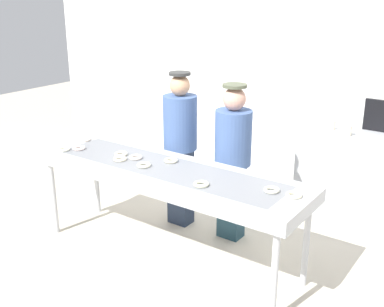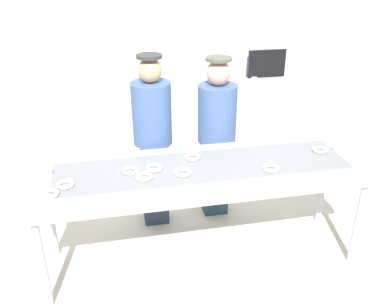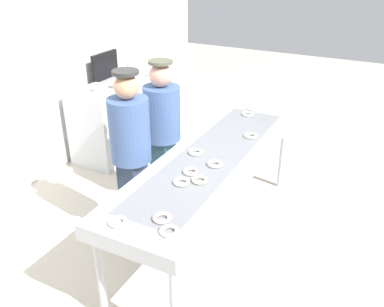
# 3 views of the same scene
# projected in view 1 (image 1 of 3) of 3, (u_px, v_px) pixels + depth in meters

# --- Properties ---
(ground_plane) EXTENTS (16.00, 16.00, 0.00)m
(ground_plane) POSITION_uv_depth(u_px,v_px,m) (168.00, 256.00, 4.69)
(ground_plane) COLOR beige
(back_wall) EXTENTS (8.00, 0.12, 2.95)m
(back_wall) POSITION_uv_depth(u_px,v_px,m) (284.00, 72.00, 6.08)
(back_wall) COLOR white
(back_wall) RESTS_ON ground
(fryer_conveyor) EXTENTS (2.74, 0.77, 0.92)m
(fryer_conveyor) POSITION_uv_depth(u_px,v_px,m) (166.00, 174.00, 4.41)
(fryer_conveyor) COLOR #B7BABF
(fryer_conveyor) RESTS_ON ground
(sugar_donut_0) EXTENTS (0.17, 0.17, 0.03)m
(sugar_donut_0) POSITION_uv_depth(u_px,v_px,m) (120.00, 159.00, 4.57)
(sugar_donut_0) COLOR #FBF1CE
(sugar_donut_0) RESTS_ON fryer_conveyor
(sugar_donut_1) EXTENTS (0.18, 0.18, 0.03)m
(sugar_donut_1) POSITION_uv_depth(u_px,v_px,m) (64.00, 149.00, 4.85)
(sugar_donut_1) COLOR white
(sugar_donut_1) RESTS_ON fryer_conveyor
(sugar_donut_2) EXTENTS (0.15, 0.15, 0.03)m
(sugar_donut_2) POSITION_uv_depth(u_px,v_px,m) (144.00, 165.00, 4.41)
(sugar_donut_2) COLOR #EEEACB
(sugar_donut_2) RESTS_ON fryer_conveyor
(sugar_donut_3) EXTENTS (0.14, 0.14, 0.03)m
(sugar_donut_3) POSITION_uv_depth(u_px,v_px,m) (201.00, 184.00, 3.98)
(sugar_donut_3) COLOR #ECEDC4
(sugar_donut_3) RESTS_ON fryer_conveyor
(sugar_donut_4) EXTENTS (0.16, 0.16, 0.03)m
(sugar_donut_4) POSITION_uv_depth(u_px,v_px,m) (294.00, 195.00, 3.77)
(sugar_donut_4) COLOR #FEEFC3
(sugar_donut_4) RESTS_ON fryer_conveyor
(sugar_donut_5) EXTENTS (0.17, 0.17, 0.03)m
(sugar_donut_5) POSITION_uv_depth(u_px,v_px,m) (79.00, 148.00, 4.88)
(sugar_donut_5) COLOR white
(sugar_donut_5) RESTS_ON fryer_conveyor
(sugar_donut_6) EXTENTS (0.18, 0.18, 0.03)m
(sugar_donut_6) POSITION_uv_depth(u_px,v_px,m) (272.00, 190.00, 3.87)
(sugar_donut_6) COLOR white
(sugar_donut_6) RESTS_ON fryer_conveyor
(sugar_donut_7) EXTENTS (0.15, 0.15, 0.03)m
(sugar_donut_7) POSITION_uv_depth(u_px,v_px,m) (121.00, 154.00, 4.71)
(sugar_donut_7) COLOR #F7ECCC
(sugar_donut_7) RESTS_ON fryer_conveyor
(sugar_donut_8) EXTENTS (0.17, 0.17, 0.03)m
(sugar_donut_8) POSITION_uv_depth(u_px,v_px,m) (136.00, 157.00, 4.62)
(sugar_donut_8) COLOR white
(sugar_donut_8) RESTS_ON fryer_conveyor
(sugar_donut_9) EXTENTS (0.18, 0.18, 0.03)m
(sugar_donut_9) POSITION_uv_depth(u_px,v_px,m) (171.00, 160.00, 4.53)
(sugar_donut_9) COLOR #FAF3CD
(sugar_donut_9) RESTS_ON fryer_conveyor
(sugar_donut_10) EXTENTS (0.16, 0.16, 0.03)m
(sugar_donut_10) POSITION_uv_depth(u_px,v_px,m) (85.00, 139.00, 5.16)
(sugar_donut_10) COLOR #FEEACB
(sugar_donut_10) RESTS_ON fryer_conveyor
(worker_baker) EXTENTS (0.36, 0.36, 1.68)m
(worker_baker) POSITION_uv_depth(u_px,v_px,m) (180.00, 140.00, 5.06)
(worker_baker) COLOR #212D41
(worker_baker) RESTS_ON ground
(worker_assistant) EXTENTS (0.37, 0.37, 1.62)m
(worker_assistant) POSITION_uv_depth(u_px,v_px,m) (233.00, 152.00, 4.77)
(worker_assistant) COLOR #1F3B48
(worker_assistant) RESTS_ON ground
(prep_counter) EXTENTS (1.63, 0.61, 0.96)m
(prep_counter) POSITION_uv_depth(u_px,v_px,m) (373.00, 179.00, 5.31)
(prep_counter) COLOR #B7BABF
(prep_counter) RESTS_ON ground
(paper_cup_0) EXTENTS (0.07, 0.07, 0.11)m
(paper_cup_0) POSITION_uv_depth(u_px,v_px,m) (332.00, 125.00, 5.43)
(paper_cup_0) COLOR beige
(paper_cup_0) RESTS_ON prep_counter
(paper_cup_4) EXTENTS (0.07, 0.07, 0.11)m
(paper_cup_4) POSITION_uv_depth(u_px,v_px,m) (348.00, 131.00, 5.20)
(paper_cup_4) COLOR beige
(paper_cup_4) RESTS_ON prep_counter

